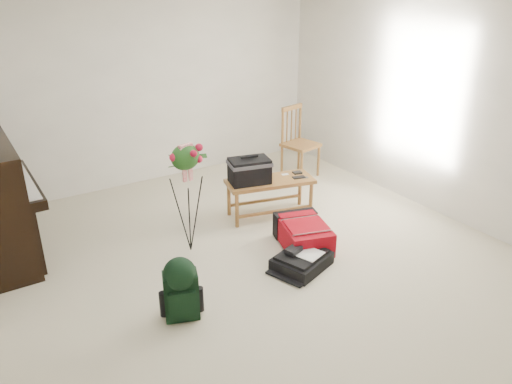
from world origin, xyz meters
TOP-DOWN VIEW (x-y plane):
  - floor at (0.00, 0.00)m, footprint 5.00×5.50m
  - ceiling at (0.00, 0.00)m, footprint 5.00×5.50m
  - wall_back at (0.00, 2.75)m, footprint 5.00×0.04m
  - wall_right at (2.50, 0.00)m, footprint 0.04×5.50m
  - bench at (0.52, 0.87)m, footprint 1.11×0.65m
  - dining_chair at (1.80, 1.74)m, footprint 0.52×0.52m
  - red_suitcase at (0.57, 0.08)m, footprint 0.63×0.80m
  - black_duffel at (0.31, -0.28)m, footprint 0.65×0.58m
  - green_backpack at (-1.04, -0.36)m, footprint 0.33×0.31m
  - flower_stand at (-0.48, 0.63)m, footprint 0.44×0.44m

SIDE VIEW (x-z plane):
  - floor at x=0.00m, z-range -0.01..0.01m
  - black_duffel at x=0.31m, z-range -0.03..0.20m
  - red_suitcase at x=0.57m, z-range 0.01..0.30m
  - green_backpack at x=-1.04m, z-range 0.03..0.60m
  - dining_chair at x=1.80m, z-range -0.01..1.00m
  - bench at x=0.52m, z-range 0.16..0.96m
  - flower_stand at x=-0.48m, z-range -0.02..1.21m
  - wall_back at x=0.00m, z-range 0.00..2.50m
  - wall_right at x=2.50m, z-range 0.00..2.50m
  - ceiling at x=0.00m, z-range 2.50..2.50m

